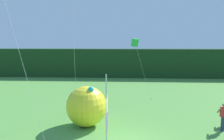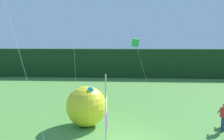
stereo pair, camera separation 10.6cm
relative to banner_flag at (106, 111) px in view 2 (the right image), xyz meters
name	(u,v)px [view 2 (the right image)]	position (x,y,z in m)	size (l,w,h in m)	color
distant_treeline	(126,63)	(0.85, 23.35, 0.29)	(80.00, 2.40, 4.14)	#193819
banner_flag	(106,111)	(0.00, 0.00, 0.00)	(0.06, 1.03, 3.71)	#B7B7BC
person_mid_field	(223,116)	(6.70, 2.35, -0.89)	(0.55, 0.48, 1.66)	#2D334C
inflatable_balloon	(87,106)	(-1.47, 2.68, -0.51)	(2.53, 2.53, 2.59)	yellow
kite_green_box_0	(135,43)	(1.75, 9.72, 3.35)	(1.93, 0.71, 5.53)	brown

